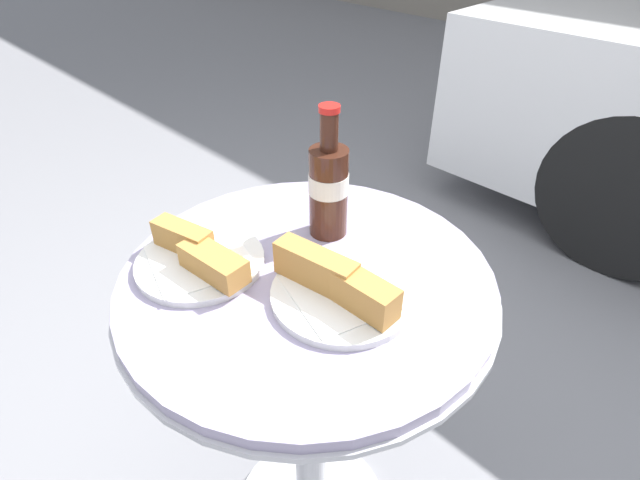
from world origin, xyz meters
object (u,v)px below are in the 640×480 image
at_px(bistro_table, 308,358).
at_px(lunch_plate_near, 339,287).
at_px(lunch_plate_far, 200,257).
at_px(cola_bottle_left, 329,187).

height_order(bistro_table, lunch_plate_near, lunch_plate_near).
relative_size(bistro_table, lunch_plate_far, 3.54).
bearing_deg(bistro_table, lunch_plate_far, -140.70).
xyz_separation_m(bistro_table, lunch_plate_far, (-0.13, -0.11, 0.22)).
height_order(bistro_table, cola_bottle_left, cola_bottle_left).
xyz_separation_m(bistro_table, cola_bottle_left, (-0.06, 0.11, 0.29)).
bearing_deg(lunch_plate_far, bistro_table, 39.30).
bearing_deg(cola_bottle_left, lunch_plate_near, -40.32).
bearing_deg(lunch_plate_near, bistro_table, 175.11).
distance_m(bistro_table, lunch_plate_far, 0.28).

